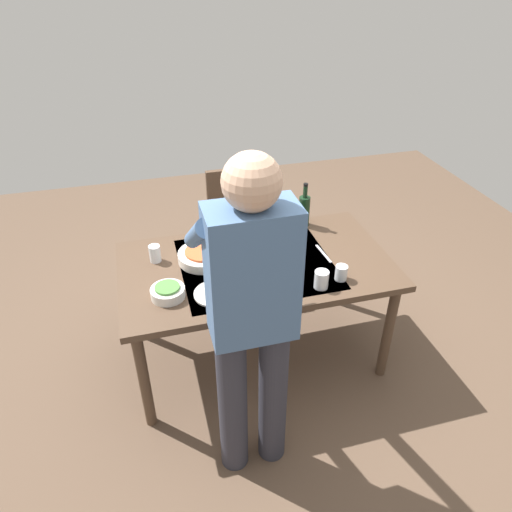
% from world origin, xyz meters
% --- Properties ---
extents(ground_plane, '(6.00, 6.00, 0.00)m').
position_xyz_m(ground_plane, '(0.00, 0.00, 0.00)').
color(ground_plane, brown).
extents(dining_table, '(1.57, 0.88, 0.72)m').
position_xyz_m(dining_table, '(0.00, 0.00, 0.65)').
color(dining_table, '#4C3828').
rests_on(dining_table, ground_plane).
extents(chair_near, '(0.40, 0.40, 0.91)m').
position_xyz_m(chair_near, '(-0.08, -0.82, 0.53)').
color(chair_near, '#352114').
rests_on(chair_near, ground_plane).
extents(person_server, '(0.42, 0.61, 1.69)m').
position_xyz_m(person_server, '(0.21, 0.70, 0.96)').
color(person_server, '#2D2D38').
rests_on(person_server, ground_plane).
extents(wine_bottle, '(0.07, 0.07, 0.30)m').
position_xyz_m(wine_bottle, '(-0.42, -0.35, 0.83)').
color(wine_bottle, black).
rests_on(wine_bottle, dining_table).
extents(wine_glass_left, '(0.07, 0.07, 0.15)m').
position_xyz_m(wine_glass_left, '(-0.29, -0.29, 0.83)').
color(wine_glass_left, white).
rests_on(wine_glass_left, dining_table).
extents(wine_glass_right, '(0.07, 0.07, 0.15)m').
position_xyz_m(wine_glass_right, '(0.02, 0.26, 0.83)').
color(wine_glass_right, white).
rests_on(wine_glass_right, dining_table).
extents(water_cup_near_left, '(0.07, 0.07, 0.10)m').
position_xyz_m(water_cup_near_left, '(0.56, -0.18, 0.77)').
color(water_cup_near_left, silver).
rests_on(water_cup_near_left, dining_table).
extents(water_cup_near_right, '(0.07, 0.07, 0.09)m').
position_xyz_m(water_cup_near_right, '(-0.41, 0.27, 0.76)').
color(water_cup_near_right, silver).
rests_on(water_cup_near_right, dining_table).
extents(water_cup_far_left, '(0.08, 0.08, 0.10)m').
position_xyz_m(water_cup_far_left, '(-0.28, 0.31, 0.77)').
color(water_cup_far_left, silver).
rests_on(water_cup_far_left, dining_table).
extents(serving_bowl_pasta, '(0.30, 0.30, 0.07)m').
position_xyz_m(serving_bowl_pasta, '(0.29, -0.11, 0.75)').
color(serving_bowl_pasta, silver).
rests_on(serving_bowl_pasta, dining_table).
extents(side_bowl_salad, '(0.18, 0.18, 0.07)m').
position_xyz_m(side_bowl_salad, '(0.53, 0.18, 0.75)').
color(side_bowl_salad, silver).
rests_on(side_bowl_salad, dining_table).
extents(dinner_plate_near, '(0.23, 0.23, 0.01)m').
position_xyz_m(dinner_plate_near, '(-0.00, -0.00, 0.73)').
color(dinner_plate_near, silver).
rests_on(dinner_plate_near, dining_table).
extents(dinner_plate_far, '(0.23, 0.23, 0.01)m').
position_xyz_m(dinner_plate_far, '(0.28, 0.23, 0.73)').
color(dinner_plate_far, silver).
rests_on(dinner_plate_far, dining_table).
extents(table_knife, '(0.03, 0.20, 0.00)m').
position_xyz_m(table_knife, '(-0.42, 0.01, 0.72)').
color(table_knife, silver).
rests_on(table_knife, dining_table).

